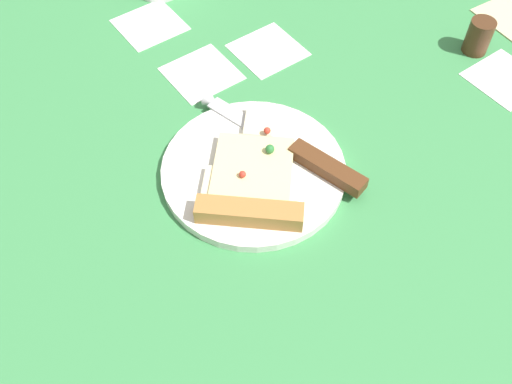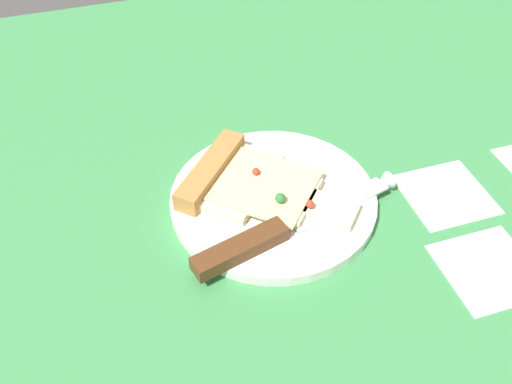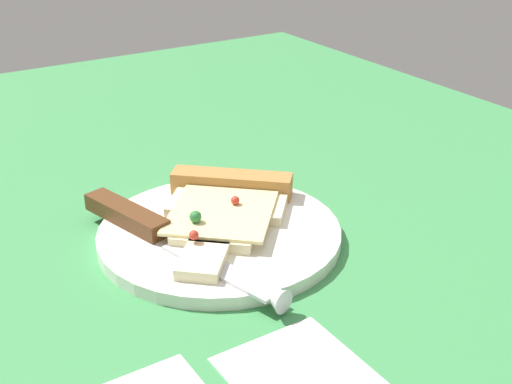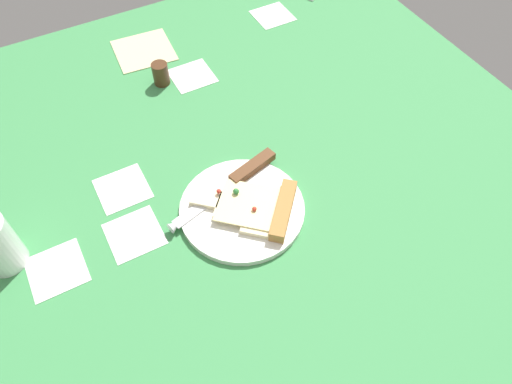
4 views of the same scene
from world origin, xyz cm
name	(u,v)px [view 2 (image 2 of 4)]	position (x,y,z in cm)	size (l,w,h in cm)	color
ground_plane	(246,282)	(0.02, -0.03, -1.50)	(121.41, 121.41, 3.00)	#3D8C4C
plate	(273,199)	(5.65, 8.10, 0.60)	(22.18, 22.18, 1.21)	white
pizza_slice	(251,183)	(3.69, 9.84, 1.98)	(18.16, 17.43, 2.39)	beige
knife	(281,230)	(4.60, 2.65, 1.81)	(23.73, 8.22, 2.45)	silver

